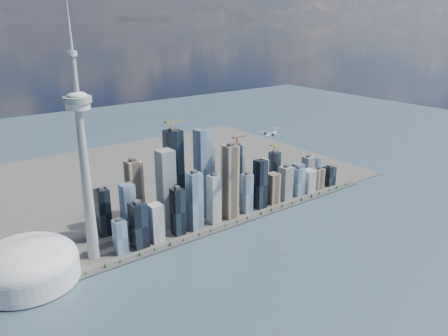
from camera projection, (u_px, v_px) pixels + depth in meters
ground at (289, 274)px, 912.29m from camera, size 4000.00×4000.00×0.00m
seawall at (218, 230)px, 1100.29m from camera, size 1100.00×22.00×4.00m
land at (137, 180)px, 1440.03m from camera, size 1400.00×900.00×3.00m
shoreline_trees at (218, 227)px, 1098.10m from camera, size 960.53×7.20×8.80m
skyscraper_cluster at (217, 186)px, 1174.50m from camera, size 736.00×142.00×259.10m
needle_tower at (83, 157)px, 898.67m from camera, size 56.00×56.00×550.50m
dome_stadium at (27, 264)px, 874.66m from camera, size 200.00×200.00×86.00m
airplane at (271, 134)px, 1060.62m from camera, size 58.52×52.31×14.62m
sailboat_west at (285, 248)px, 1009.88m from camera, size 6.34×2.72×8.76m
sailboat_east at (281, 239)px, 1052.20m from camera, size 6.01×3.19×8.41m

